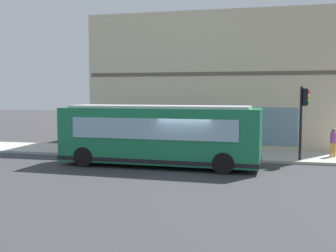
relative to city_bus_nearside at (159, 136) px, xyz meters
name	(u,v)px	position (x,y,z in m)	size (l,w,h in m)	color
ground	(187,169)	(-0.50, -1.55, -1.55)	(120.00, 120.00, 0.00)	#38383A
sidewalk_curb	(202,154)	(4.16, -1.55, -1.48)	(4.11, 40.00, 0.15)	#B2ADA3
building_corner	(215,83)	(10.73, -1.55, 2.90)	(9.09, 16.08, 8.91)	beige
city_bus_nearside	(159,136)	(0.00, 0.00, 0.00)	(2.95, 10.14, 3.07)	#197247
traffic_light_near_corner	(304,109)	(2.62, -7.14, 1.30)	(0.32, 0.49, 3.88)	black
fire_hydrant	(177,145)	(4.71, 0.07, -1.04)	(0.35, 0.35, 0.74)	yellow
pedestrian_by_light_pole	(219,137)	(3.59, -2.67, -0.39)	(0.32, 0.32, 1.75)	black
pedestrian_near_building_entrance	(333,141)	(4.35, -8.91, -0.51)	(0.32, 0.32, 1.57)	gold
newspaper_vending_box	(181,146)	(3.58, -0.42, -0.95)	(0.44, 0.42, 0.90)	#BF3F19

